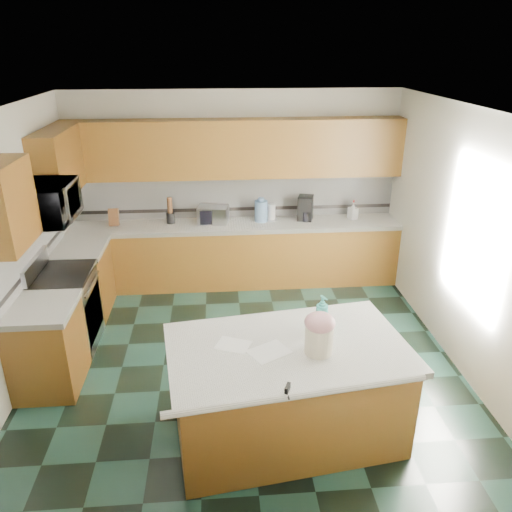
{
  "coord_description": "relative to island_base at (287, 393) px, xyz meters",
  "views": [
    {
      "loc": [
        -0.25,
        -4.63,
        3.27
      ],
      "look_at": [
        0.15,
        0.35,
        1.12
      ],
      "focal_mm": 35.0,
      "sensor_mm": 36.0,
      "label": 1
    }
  ],
  "objects": [
    {
      "name": "floor",
      "position": [
        -0.3,
        1.12,
        -0.43
      ],
      "size": [
        4.6,
        4.6,
        0.0
      ],
      "primitive_type": "plane",
      "color": "black",
      "rests_on": "ground"
    },
    {
      "name": "ceiling",
      "position": [
        -0.3,
        1.12,
        2.27
      ],
      "size": [
        4.6,
        4.6,
        0.0
      ],
      "primitive_type": "plane",
      "color": "white",
      "rests_on": "ground"
    },
    {
      "name": "wall_back",
      "position": [
        -0.3,
        3.44,
        0.92
      ],
      "size": [
        4.6,
        0.04,
        2.7
      ],
      "primitive_type": "cube",
      "color": "silver",
      "rests_on": "ground"
    },
    {
      "name": "wall_front",
      "position": [
        -0.3,
        -1.2,
        0.92
      ],
      "size": [
        4.6,
        0.04,
        2.7
      ],
      "primitive_type": "cube",
      "color": "silver",
      "rests_on": "ground"
    },
    {
      "name": "wall_left",
      "position": [
        -2.62,
        1.12,
        0.92
      ],
      "size": [
        0.04,
        4.6,
        2.7
      ],
      "primitive_type": "cube",
      "color": "silver",
      "rests_on": "ground"
    },
    {
      "name": "wall_right",
      "position": [
        2.02,
        1.12,
        0.92
      ],
      "size": [
        0.04,
        4.6,
        2.7
      ],
      "primitive_type": "cube",
      "color": "silver",
      "rests_on": "ground"
    },
    {
      "name": "back_base_cab",
      "position": [
        -0.3,
        3.12,
        0.0
      ],
      "size": [
        4.6,
        0.6,
        0.86
      ],
      "primitive_type": "cube",
      "color": "#41240A",
      "rests_on": "ground"
    },
    {
      "name": "back_countertop",
      "position": [
        -0.3,
        3.12,
        0.46
      ],
      "size": [
        4.6,
        0.64,
        0.06
      ],
      "primitive_type": "cube",
      "color": "white",
      "rests_on": "back_base_cab"
    },
    {
      "name": "back_upper_cab",
      "position": [
        -0.3,
        3.25,
        1.51
      ],
      "size": [
        4.6,
        0.33,
        0.78
      ],
      "primitive_type": "cube",
      "color": "#41240A",
      "rests_on": "wall_back"
    },
    {
      "name": "back_backsplash",
      "position": [
        -0.3,
        3.41,
        0.81
      ],
      "size": [
        4.6,
        0.02,
        0.63
      ],
      "primitive_type": "cube",
      "color": "silver",
      "rests_on": "back_countertop"
    },
    {
      "name": "back_accent_band",
      "position": [
        -0.3,
        3.4,
        0.61
      ],
      "size": [
        4.6,
        0.01,
        0.05
      ],
      "primitive_type": "cube",
      "color": "black",
      "rests_on": "back_countertop"
    },
    {
      "name": "left_base_cab_rear",
      "position": [
        -2.3,
        2.41,
        0.0
      ],
      "size": [
        0.6,
        0.82,
        0.86
      ],
      "primitive_type": "cube",
      "color": "#41240A",
      "rests_on": "ground"
    },
    {
      "name": "left_counter_rear",
      "position": [
        -2.3,
        2.41,
        0.46
      ],
      "size": [
        0.64,
        0.82,
        0.06
      ],
      "primitive_type": "cube",
      "color": "white",
      "rests_on": "left_base_cab_rear"
    },
    {
      "name": "left_base_cab_front",
      "position": [
        -2.3,
        0.88,
        0.0
      ],
      "size": [
        0.6,
        0.72,
        0.86
      ],
      "primitive_type": "cube",
      "color": "#41240A",
      "rests_on": "ground"
    },
    {
      "name": "left_counter_front",
      "position": [
        -2.3,
        0.88,
        0.46
      ],
      "size": [
        0.64,
        0.72,
        0.06
      ],
      "primitive_type": "cube",
      "color": "white",
      "rests_on": "left_base_cab_front"
    },
    {
      "name": "left_backsplash",
      "position": [
        -2.59,
        1.67,
        0.81
      ],
      "size": [
        0.02,
        2.3,
        0.63
      ],
      "primitive_type": "cube",
      "color": "silver",
      "rests_on": "wall_left"
    },
    {
      "name": "left_accent_band",
      "position": [
        -2.58,
        1.67,
        0.61
      ],
      "size": [
        0.01,
        2.3,
        0.05
      ],
      "primitive_type": "cube",
      "color": "black",
      "rests_on": "wall_left"
    },
    {
      "name": "left_upper_cab_rear",
      "position": [
        -2.44,
        2.54,
        1.51
      ],
      "size": [
        0.33,
        1.09,
        0.78
      ],
      "primitive_type": "cube",
      "color": "#41240A",
      "rests_on": "wall_left"
    },
    {
      "name": "left_upper_cab_front",
      "position": [
        -2.44,
        0.88,
        1.51
      ],
      "size": [
        0.33,
        0.72,
        0.78
      ],
      "primitive_type": "cube",
      "color": "#41240A",
      "rests_on": "wall_left"
    },
    {
      "name": "range_body",
      "position": [
        -2.3,
        1.62,
        0.01
      ],
      "size": [
        0.6,
        0.76,
        0.88
      ],
      "primitive_type": "cube",
      "color": "#B7B7BC",
      "rests_on": "ground"
    },
    {
      "name": "range_oven_door",
      "position": [
        -2.01,
        1.62,
        -0.03
      ],
      "size": [
        0.02,
        0.68,
        0.55
      ],
      "primitive_type": "cube",
      "color": "black",
      "rests_on": "range_body"
    },
    {
      "name": "range_cooktop",
      "position": [
        -2.3,
        1.62,
        0.47
      ],
      "size": [
        0.62,
        0.78,
        0.04
      ],
      "primitive_type": "cube",
      "color": "black",
      "rests_on": "range_body"
    },
    {
      "name": "range_handle",
      "position": [
        -1.98,
        1.62,
        0.35
      ],
      "size": [
        0.02,
        0.66,
        0.02
      ],
      "primitive_type": "cylinder",
      "rotation": [
        1.57,
        0.0,
        0.0
      ],
      "color": "#B7B7BC",
      "rests_on": "range_body"
    },
    {
      "name": "range_backguard",
      "position": [
        -2.56,
        1.62,
        0.59
      ],
      "size": [
        0.06,
        0.76,
        0.18
      ],
      "primitive_type": "cube",
      "color": "#B7B7BC",
      "rests_on": "range_body"
    },
    {
      "name": "microwave",
      "position": [
        -2.3,
        1.62,
        1.3
      ],
      "size": [
        0.5,
        0.73,
        0.41
      ],
      "primitive_type": "imported",
      "rotation": [
        0.0,
        0.0,
        1.57
      ],
      "color": "#B7B7BC",
      "rests_on": "wall_left"
    },
    {
      "name": "island_base",
      "position": [
        0.0,
        0.0,
        0.0
      ],
      "size": [
        2.04,
        1.35,
        0.86
      ],
      "primitive_type": "cube",
      "rotation": [
        0.0,
        0.0,
        0.14
      ],
      "color": "#41240A",
      "rests_on": "ground"
    },
    {
      "name": "island_top",
      "position": [
        0.0,
        0.0,
        0.46
      ],
      "size": [
        2.16,
        1.46,
        0.06
      ],
      "primitive_type": "cube",
      "rotation": [
        0.0,
        0.0,
        0.14
      ],
      "color": "white",
      "rests_on": "island_base"
    },
    {
      "name": "island_bullnose",
      "position": [
        0.0,
        -0.6,
        0.46
      ],
      "size": [
        2.0,
        0.34,
        0.06
      ],
      "primitive_type": "cylinder",
      "rotation": [
        0.0,
        1.57,
        0.14
      ],
      "color": "white",
      "rests_on": "island_base"
    },
    {
      "name": "treat_jar",
      "position": [
        0.23,
        -0.1,
        0.61
      ],
      "size": [
        0.25,
        0.25,
        0.24
      ],
      "primitive_type": "cylinder",
      "rotation": [
        0.0,
        0.0,
        -0.07
      ],
      "color": "beige",
      "rests_on": "island_top"
    },
    {
      "name": "treat_jar_lid",
      "position": [
        0.23,
        -0.1,
        0.77
      ],
      "size": [
        0.25,
        0.25,
        0.16
      ],
      "primitive_type": "ellipsoid",
      "color": "pink",
      "rests_on": "treat_jar"
    },
    {
      "name": "treat_jar_knob",
      "position": [
        0.23,
        -0.1,
        0.82
      ],
      "size": [
        0.08,
        0.03,
        0.03
      ],
      "primitive_type": "cylinder",
      "rotation": [
        0.0,
        1.57,
        0.0
      ],
      "color": "tan",
      "rests_on": "treat_jar_lid"
    },
    {
      "name": "treat_jar_knob_end_l",
      "position": [
        0.19,
        -0.1,
        0.82
      ],
      "size": [
        0.04,
        0.04,
        0.04
      ],
      "primitive_type": "sphere",
      "color": "tan",
      "rests_on": "treat_jar_lid"
    },
    {
      "name": "treat_jar_knob_end_r",
      "position": [
        0.28,
        -0.1,
        0.82
      ],
      "size": [
        0.04,
        0.04,
        0.04
      ],
      "primitive_type": "sphere",
      "color": "tan",
      "rests_on": "treat_jar_lid"
    },
    {
      "name": "soap_bottle_island",
      "position": [
        0.33,
        0.26,
        0.65
      ],
      "size": [
        0.16,
        0.16,
        0.32
      ],
      "primitive_type": "imported",
      "rotation": [
        0.0,
        0.0,
        0.43
      ],
      "color": "teal",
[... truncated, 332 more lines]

